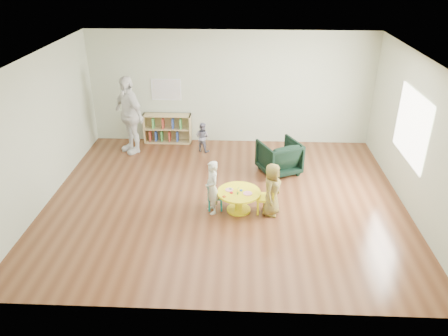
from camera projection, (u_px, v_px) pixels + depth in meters
The scene contains 11 objects.
room at pixel (226, 109), 7.86m from camera, with size 7.10×7.00×2.80m.
activity_table at pixel (239, 197), 8.22m from camera, with size 0.82×0.82×0.45m.
kid_chair_left at pixel (213, 195), 8.29m from camera, with size 0.31×0.31×0.54m.
kid_chair_right at pixel (268, 197), 8.17m from camera, with size 0.33×0.33×0.61m.
bookshelf at pixel (167, 128), 11.17m from camera, with size 1.20×0.30×0.75m.
alphabet_poster at pixel (166, 90), 10.84m from camera, with size 0.74×0.01×0.54m.
armchair at pixel (279, 157), 9.61m from camera, with size 0.80×0.82×0.75m, color black.
child_left at pixel (212, 187), 8.08m from camera, with size 0.38×0.25×1.05m, color silver.
child_right at pixel (272, 190), 8.02m from camera, with size 0.50×0.33×1.03m, color gold.
toddler at pixel (202, 137), 10.65m from camera, with size 0.36×0.28×0.74m, color #191A40.
adult_caretaker at pixel (129, 115), 10.40m from camera, with size 1.10×0.46×1.88m, color white.
Camera 1 is at (0.32, -7.50, 4.47)m, focal length 35.00 mm.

